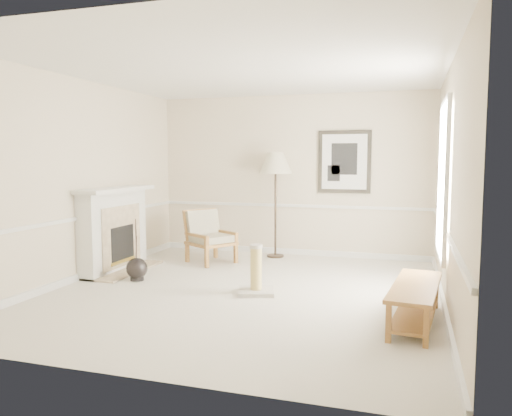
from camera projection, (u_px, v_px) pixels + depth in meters
The scene contains 8 objects.
ground at pixel (244, 291), 6.61m from camera, with size 5.50×5.50×0.00m, color silver.
room at pixel (256, 150), 6.46m from camera, with size 5.04×5.54×2.92m.
fireplace at pixel (114, 230), 7.80m from camera, with size 0.64×1.64×1.31m.
floor_vase at pixel (137, 269), 7.20m from camera, with size 0.31×0.31×0.90m.
armchair at pixel (208, 234), 8.49m from camera, with size 0.96×0.95×0.89m.
floor_lamp at pixel (276, 166), 8.79m from camera, with size 0.60×0.60×1.86m.
bench at pixel (415, 297), 5.30m from camera, with size 0.61×1.53×0.43m.
scratching_post at pixel (256, 278), 6.49m from camera, with size 0.57×0.57×0.65m.
Camera 1 is at (2.06, -6.13, 1.75)m, focal length 35.00 mm.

